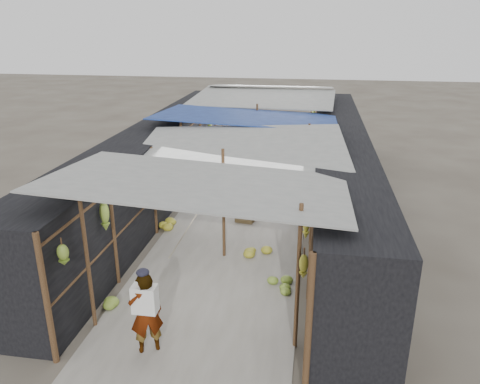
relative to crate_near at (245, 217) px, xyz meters
The scene contains 14 objects.
ground 5.09m from the crate_near, 92.19° to the right, with size 80.00×80.00×0.00m, color #6B6356.
aisle_slab 1.44m from the crate_near, 97.79° to the left, with size 3.60×16.00×0.02m, color #9E998E.
stall_left 3.38m from the crate_near, 153.89° to the left, with size 1.40×15.00×2.30m, color black.
stall_right 3.05m from the crate_near, 29.52° to the left, with size 1.40×15.00×2.30m, color black.
crate_near is the anchor object (origin of this frame).
crate_mid 1.26m from the crate_near, 83.52° to the left, with size 0.52×0.42×0.31m, color #997D4E.
crate_back 3.68m from the crate_near, 98.50° to the left, with size 0.46×0.38×0.30m, color #997D4E.
black_basin 1.67m from the crate_near, 25.21° to the left, with size 0.59×0.59×0.18m, color black.
vendor_elderly 5.67m from the crate_near, 98.20° to the right, with size 0.54×0.35×1.47m, color white.
shopper_blue 4.06m from the crate_near, 93.63° to the left, with size 0.78×0.61×1.62m, color navy.
vendor_seated 1.41m from the crate_near, 14.80° to the left, with size 0.64×0.37×0.99m, color #524D47.
market_canopy 2.87m from the crate_near, 95.42° to the left, with size 5.62×15.20×2.77m.
hanging_bananas 2.16m from the crate_near, 108.44° to the left, with size 3.96×14.11×0.87m.
floor_bananas 0.37m from the crate_near, 117.72° to the right, with size 3.97×10.27×0.36m.
Camera 1 is at (1.92, -6.63, 5.18)m, focal length 35.00 mm.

